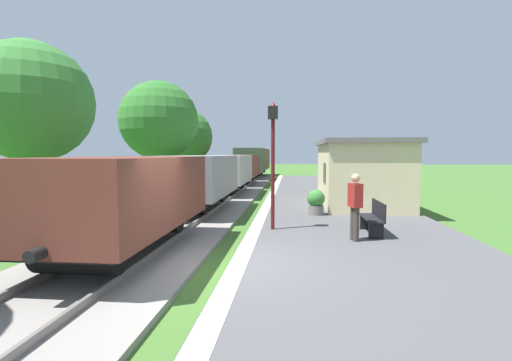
{
  "coord_description": "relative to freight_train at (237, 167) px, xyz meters",
  "views": [
    {
      "loc": [
        1.44,
        -7.16,
        2.45
      ],
      "look_at": [
        -0.15,
        9.3,
        1.25
      ],
      "focal_mm": 25.67,
      "sensor_mm": 36.0,
      "label": 1
    }
  ],
  "objects": [
    {
      "name": "lamp_post_near",
      "position": [
        3.31,
        -15.07,
        1.3
      ],
      "size": [
        0.28,
        0.28,
        3.7
      ],
      "color": "#591414",
      "rests_on": "platform_slab"
    },
    {
      "name": "bench_near_hut",
      "position": [
        6.12,
        -15.44,
        -0.78
      ],
      "size": [
        0.42,
        1.5,
        0.91
      ],
      "color": "black",
      "rests_on": "platform_slab"
    },
    {
      "name": "bench_down_platform",
      "position": [
        6.12,
        -4.04,
        -0.78
      ],
      "size": [
        0.42,
        1.5,
        0.91
      ],
      "color": "black",
      "rests_on": "platform_slab"
    },
    {
      "name": "platform_slab",
      "position": [
        5.6,
        -18.5,
        -1.38
      ],
      "size": [
        6.0,
        60.0,
        0.25
      ],
      "primitive_type": "cube",
      "color": "#4C4C4F",
      "rests_on": "ground"
    },
    {
      "name": "station_hut",
      "position": [
        6.8,
        -9.55,
        0.15
      ],
      "size": [
        3.5,
        5.8,
        2.78
      ],
      "color": "beige",
      "rests_on": "platform_slab"
    },
    {
      "name": "tree_trackside_mid",
      "position": [
        -4.35,
        -14.72,
        2.57
      ],
      "size": [
        3.79,
        3.79,
        5.98
      ],
      "color": "#4C3823",
      "rests_on": "ground"
    },
    {
      "name": "tree_trackside_far",
      "position": [
        -3.5,
        -5.77,
        2.79
      ],
      "size": [
        4.34,
        4.34,
        6.47
      ],
      "color": "#4C3823",
      "rests_on": "ground"
    },
    {
      "name": "rail_far",
      "position": [
        -0.72,
        -18.5,
        -1.32
      ],
      "size": [
        0.07,
        60.0,
        0.14
      ],
      "primitive_type": "cube",
      "color": "slate",
      "rests_on": "track_ballast"
    },
    {
      "name": "ground_plane",
      "position": [
        2.4,
        -18.5,
        -1.51
      ],
      "size": [
        160.0,
        160.0,
        0.0
      ],
      "primitive_type": "plane",
      "color": "#3D6628"
    },
    {
      "name": "potted_planter",
      "position": [
        4.74,
        -12.36,
        -0.78
      ],
      "size": [
        0.64,
        0.64,
        0.92
      ],
      "color": "slate",
      "rests_on": "platform_slab"
    },
    {
      "name": "platform_edge_stripe",
      "position": [
        2.8,
        -18.5,
        -1.25
      ],
      "size": [
        0.36,
        60.0,
        0.01
      ],
      "primitive_type": "cube",
      "color": "silver",
      "rests_on": "platform_slab"
    },
    {
      "name": "tree_field_left",
      "position": [
        -4.56,
        2.7,
        2.29
      ],
      "size": [
        4.37,
        4.37,
        5.99
      ],
      "color": "#4C3823",
      "rests_on": "ground"
    },
    {
      "name": "rail_near",
      "position": [
        0.72,
        -18.5,
        -1.32
      ],
      "size": [
        0.07,
        60.0,
        0.14
      ],
      "primitive_type": "cube",
      "color": "slate",
      "rests_on": "track_ballast"
    },
    {
      "name": "track_ballast",
      "position": [
        -0.0,
        -18.5,
        -1.45
      ],
      "size": [
        3.8,
        60.0,
        0.12
      ],
      "primitive_type": "cube",
      "color": "gray",
      "rests_on": "ground"
    },
    {
      "name": "freight_train",
      "position": [
        0.0,
        0.0,
        0.0
      ],
      "size": [
        2.5,
        39.2,
        2.72
      ],
      "color": "brown",
      "rests_on": "rail_near"
    },
    {
      "name": "person_waiting",
      "position": [
        5.46,
        -16.28,
        -0.32
      ],
      "size": [
        0.34,
        0.43,
        1.71
      ],
      "rotation": [
        0.0,
        0.0,
        3.45
      ],
      "color": "#38332D",
      "rests_on": "platform_slab"
    }
  ]
}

